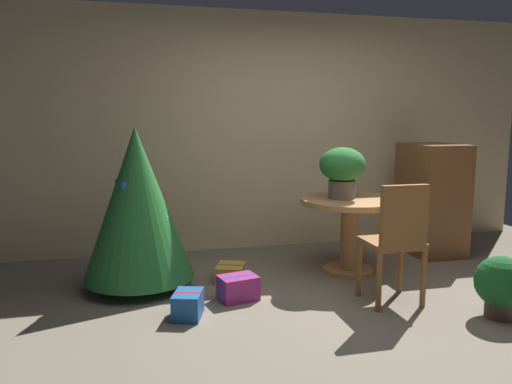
{
  "coord_description": "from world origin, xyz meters",
  "views": [
    {
      "loc": [
        -1.63,
        -3.21,
        1.48
      ],
      "look_at": [
        -0.71,
        0.52,
        0.89
      ],
      "focal_mm": 34.88,
      "sensor_mm": 36.0,
      "label": 1
    }
  ],
  "objects_px": {
    "gift_box_gold": "(231,273)",
    "round_dining_table": "(350,219)",
    "gift_box_blue": "(188,305)",
    "potted_plant": "(501,284)",
    "gift_box_purple": "(238,288)",
    "wooden_cabinet": "(431,199)",
    "holiday_tree": "(137,203)",
    "wooden_chair_near": "(397,237)",
    "flower_vase": "(342,168)"
  },
  "relations": [
    {
      "from": "wooden_chair_near",
      "to": "gift_box_gold",
      "type": "distance_m",
      "value": 1.52
    },
    {
      "from": "wooden_chair_near",
      "to": "gift_box_blue",
      "type": "bearing_deg",
      "value": 174.94
    },
    {
      "from": "gift_box_gold",
      "to": "wooden_cabinet",
      "type": "distance_m",
      "value": 2.39
    },
    {
      "from": "gift_box_purple",
      "to": "potted_plant",
      "type": "bearing_deg",
      "value": -24.36
    },
    {
      "from": "wooden_cabinet",
      "to": "potted_plant",
      "type": "height_order",
      "value": "wooden_cabinet"
    },
    {
      "from": "round_dining_table",
      "to": "gift_box_blue",
      "type": "distance_m",
      "value": 1.81
    },
    {
      "from": "wooden_cabinet",
      "to": "potted_plant",
      "type": "bearing_deg",
      "value": -106.76
    },
    {
      "from": "gift_box_gold",
      "to": "potted_plant",
      "type": "height_order",
      "value": "potted_plant"
    },
    {
      "from": "gift_box_gold",
      "to": "gift_box_blue",
      "type": "bearing_deg",
      "value": -122.39
    },
    {
      "from": "gift_box_blue",
      "to": "potted_plant",
      "type": "xyz_separation_m",
      "value": [
        2.24,
        -0.56,
        0.16
      ]
    },
    {
      "from": "wooden_chair_near",
      "to": "flower_vase",
      "type": "bearing_deg",
      "value": 95.1
    },
    {
      "from": "flower_vase",
      "to": "wooden_chair_near",
      "type": "relative_size",
      "value": 0.49
    },
    {
      "from": "flower_vase",
      "to": "gift_box_blue",
      "type": "bearing_deg",
      "value": -154.16
    },
    {
      "from": "round_dining_table",
      "to": "gift_box_purple",
      "type": "xyz_separation_m",
      "value": [
        -1.17,
        -0.46,
        -0.42
      ]
    },
    {
      "from": "round_dining_table",
      "to": "gift_box_gold",
      "type": "distance_m",
      "value": 1.23
    },
    {
      "from": "round_dining_table",
      "to": "gift_box_gold",
      "type": "height_order",
      "value": "round_dining_table"
    },
    {
      "from": "potted_plant",
      "to": "gift_box_purple",
      "type": "bearing_deg",
      "value": 155.64
    },
    {
      "from": "flower_vase",
      "to": "gift_box_gold",
      "type": "bearing_deg",
      "value": -179.41
    },
    {
      "from": "round_dining_table",
      "to": "gift_box_blue",
      "type": "xyz_separation_m",
      "value": [
        -1.61,
        -0.72,
        -0.42
      ]
    },
    {
      "from": "wooden_chair_near",
      "to": "gift_box_purple",
      "type": "bearing_deg",
      "value": 161.1
    },
    {
      "from": "gift_box_blue",
      "to": "gift_box_purple",
      "type": "distance_m",
      "value": 0.51
    },
    {
      "from": "flower_vase",
      "to": "wooden_chair_near",
      "type": "bearing_deg",
      "value": -84.9
    },
    {
      "from": "flower_vase",
      "to": "wooden_cabinet",
      "type": "xyz_separation_m",
      "value": [
        1.23,
        0.41,
        -0.41
      ]
    },
    {
      "from": "gift_box_gold",
      "to": "potted_plant",
      "type": "xyz_separation_m",
      "value": [
        1.78,
        -1.29,
        0.18
      ]
    },
    {
      "from": "gift_box_blue",
      "to": "potted_plant",
      "type": "height_order",
      "value": "potted_plant"
    },
    {
      "from": "wooden_chair_near",
      "to": "gift_box_gold",
      "type": "relative_size",
      "value": 2.77
    },
    {
      "from": "gift_box_purple",
      "to": "gift_box_gold",
      "type": "bearing_deg",
      "value": 86.48
    },
    {
      "from": "flower_vase",
      "to": "potted_plant",
      "type": "height_order",
      "value": "flower_vase"
    },
    {
      "from": "holiday_tree",
      "to": "gift_box_gold",
      "type": "relative_size",
      "value": 3.98
    },
    {
      "from": "gift_box_purple",
      "to": "gift_box_blue",
      "type": "bearing_deg",
      "value": -149.1
    },
    {
      "from": "flower_vase",
      "to": "holiday_tree",
      "type": "bearing_deg",
      "value": 179.13
    },
    {
      "from": "wooden_cabinet",
      "to": "holiday_tree",
      "type": "bearing_deg",
      "value": -172.91
    },
    {
      "from": "gift_box_gold",
      "to": "gift_box_purple",
      "type": "height_order",
      "value": "gift_box_purple"
    },
    {
      "from": "wooden_chair_near",
      "to": "gift_box_gold",
      "type": "height_order",
      "value": "wooden_chair_near"
    },
    {
      "from": "wooden_chair_near",
      "to": "gift_box_gold",
      "type": "bearing_deg",
      "value": 142.71
    },
    {
      "from": "round_dining_table",
      "to": "wooden_cabinet",
      "type": "height_order",
      "value": "wooden_cabinet"
    },
    {
      "from": "round_dining_table",
      "to": "gift_box_purple",
      "type": "height_order",
      "value": "round_dining_table"
    },
    {
      "from": "flower_vase",
      "to": "wooden_cabinet",
      "type": "height_order",
      "value": "flower_vase"
    },
    {
      "from": "gift_box_gold",
      "to": "round_dining_table",
      "type": "bearing_deg",
      "value": -0.57
    },
    {
      "from": "flower_vase",
      "to": "wooden_cabinet",
      "type": "distance_m",
      "value": 1.36
    },
    {
      "from": "wooden_chair_near",
      "to": "wooden_cabinet",
      "type": "height_order",
      "value": "wooden_cabinet"
    },
    {
      "from": "holiday_tree",
      "to": "wooden_cabinet",
      "type": "relative_size",
      "value": 1.18
    },
    {
      "from": "gift_box_gold",
      "to": "wooden_cabinet",
      "type": "height_order",
      "value": "wooden_cabinet"
    },
    {
      "from": "flower_vase",
      "to": "gift_box_gold",
      "type": "xyz_separation_m",
      "value": [
        -1.07,
        -0.01,
        -0.92
      ]
    },
    {
      "from": "flower_vase",
      "to": "gift_box_blue",
      "type": "relative_size",
      "value": 1.51
    },
    {
      "from": "round_dining_table",
      "to": "potted_plant",
      "type": "xyz_separation_m",
      "value": [
        0.63,
        -1.28,
        -0.26
      ]
    },
    {
      "from": "holiday_tree",
      "to": "gift_box_gold",
      "type": "bearing_deg",
      "value": -2.81
    },
    {
      "from": "gift_box_blue",
      "to": "gift_box_purple",
      "type": "xyz_separation_m",
      "value": [
        0.43,
        0.26,
        0.0
      ]
    },
    {
      "from": "round_dining_table",
      "to": "wooden_cabinet",
      "type": "distance_m",
      "value": 1.23
    },
    {
      "from": "gift_box_gold",
      "to": "flower_vase",
      "type": "bearing_deg",
      "value": 0.59
    }
  ]
}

